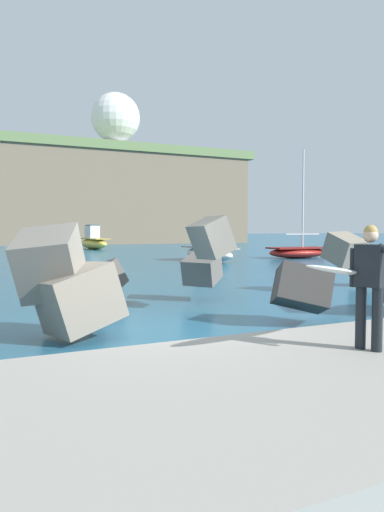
{
  "coord_description": "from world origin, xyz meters",
  "views": [
    {
      "loc": [
        -3.39,
        -8.47,
        1.94
      ],
      "look_at": [
        0.88,
        0.5,
        1.4
      ],
      "focal_mm": 33.58,
      "sensor_mm": 36.0,
      "label": 1
    }
  ],
  "objects_px": {
    "boat_near_right": "(298,251)",
    "radar_dome": "(115,122)",
    "surfer_with_board": "(361,277)",
    "mooring_buoy_middle": "(42,260)",
    "boat_near_centre": "(93,241)",
    "boat_near_left": "(208,251)"
  },
  "relations": [
    {
      "from": "boat_near_centre",
      "to": "radar_dome",
      "type": "xyz_separation_m",
      "value": [
        12.39,
        33.81,
        19.8
      ]
    },
    {
      "from": "boat_near_right",
      "to": "radar_dome",
      "type": "bearing_deg",
      "value": 86.5
    },
    {
      "from": "boat_near_centre",
      "to": "radar_dome",
      "type": "height_order",
      "value": "radar_dome"
    },
    {
      "from": "boat_near_left",
      "to": "boat_near_centre",
      "type": "relative_size",
      "value": 0.97
    },
    {
      "from": "surfer_with_board",
      "to": "boat_near_left",
      "type": "bearing_deg",
      "value": 68.07
    },
    {
      "from": "surfer_with_board",
      "to": "mooring_buoy_middle",
      "type": "bearing_deg",
      "value": 92.8
    },
    {
      "from": "surfer_with_board",
      "to": "mooring_buoy_middle",
      "type": "height_order",
      "value": "surfer_with_board"
    },
    {
      "from": "boat_near_right",
      "to": "radar_dome",
      "type": "xyz_separation_m",
      "value": [
        3.36,
        54.99,
        20.13
      ]
    },
    {
      "from": "radar_dome",
      "to": "boat_near_centre",
      "type": "bearing_deg",
      "value": -110.13
    },
    {
      "from": "boat_near_left",
      "to": "boat_near_centre",
      "type": "xyz_separation_m",
      "value": [
        -1.91,
        21.4,
        0.16
      ]
    },
    {
      "from": "boat_near_centre",
      "to": "boat_near_right",
      "type": "distance_m",
      "value": 23.03
    },
    {
      "from": "boat_near_right",
      "to": "boat_near_centre",
      "type": "bearing_deg",
      "value": 113.09
    },
    {
      "from": "surfer_with_board",
      "to": "mooring_buoy_middle",
      "type": "relative_size",
      "value": 4.74
    },
    {
      "from": "boat_near_left",
      "to": "boat_near_centre",
      "type": "bearing_deg",
      "value": 95.1
    },
    {
      "from": "boat_near_centre",
      "to": "boat_near_left",
      "type": "bearing_deg",
      "value": -84.9
    },
    {
      "from": "mooring_buoy_middle",
      "to": "boat_near_centre",
      "type": "bearing_deg",
      "value": 68.41
    },
    {
      "from": "surfer_with_board",
      "to": "boat_near_right",
      "type": "relative_size",
      "value": 0.28
    },
    {
      "from": "surfer_with_board",
      "to": "radar_dome",
      "type": "relative_size",
      "value": 0.18
    },
    {
      "from": "surfer_with_board",
      "to": "boat_near_right",
      "type": "distance_m",
      "value": 26.6
    },
    {
      "from": "radar_dome",
      "to": "surfer_with_board",
      "type": "bearing_deg",
      "value": -103.98
    },
    {
      "from": "surfer_with_board",
      "to": "boat_near_centre",
      "type": "height_order",
      "value": "boat_near_centre"
    },
    {
      "from": "boat_near_right",
      "to": "mooring_buoy_middle",
      "type": "relative_size",
      "value": 16.93
    }
  ]
}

